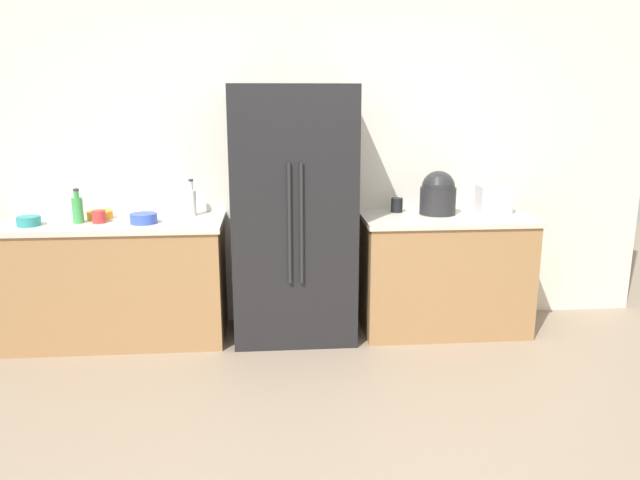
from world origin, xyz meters
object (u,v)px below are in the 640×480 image
cup_b (99,217)px  bowl_b (100,215)px  bottle_a (192,201)px  cup_a (397,205)px  bowl_a (29,221)px  toaster (493,199)px  refrigerator (294,215)px  bottle_b (78,209)px  bowl_c (144,218)px  rice_cooker (438,194)px

cup_b → bowl_b: bearing=103.0°
bottle_a → cup_a: bearing=0.4°
cup_a → bowl_a: cup_a is taller
cup_b → toaster: bearing=2.7°
bowl_b → bottle_a: bearing=5.2°
refrigerator → cup_b: bearing=-178.4°
bottle_b → cup_b: bearing=-3.5°
toaster → bottle_b: (-3.00, -0.12, -0.01)m
bottle_b → bowl_a: 0.32m
refrigerator → bowl_c: refrigerator is taller
refrigerator → bottle_b: 1.49m
toaster → bowl_b: toaster is taller
refrigerator → bowl_b: size_ratio=10.13×
bowl_a → bottle_a: bearing=14.2°
bottle_a → bowl_b: 0.65m
cup_b → refrigerator: bearing=1.6°
rice_cooker → cup_a: 0.32m
bottle_a → bowl_a: bottle_a is taller
cup_b → bottle_a: bearing=18.9°
bowl_b → bottle_b: bearing=-126.5°
bowl_a → bowl_c: 0.76m
cup_a → rice_cooker: bearing=-20.0°
bottle_a → rice_cooker: bearing=-2.9°
cup_a → bowl_b: cup_a is taller
refrigerator → toaster: bearing=3.6°
bottle_b → rice_cooker: bearing=2.4°
toaster → bowl_b: 2.89m
bottle_a → bowl_c: 0.40m
bottle_b → cup_a: bottle_b is taller
cup_a → cup_b: 2.15m
bowl_b → bowl_c: (0.35, -0.19, 0.01)m
refrigerator → rice_cooker: bearing=4.2°
refrigerator → cup_a: 0.81m
bottle_a → bowl_a: 1.10m
refrigerator → rice_cooker: 1.09m
rice_cooker → bottle_b: rice_cooker is taller
bowl_c → bottle_a: bearing=39.9°
bottle_b → cup_b: 0.15m
cup_a → bowl_a: size_ratio=0.70×
refrigerator → bowl_a: (-1.80, -0.10, 0.01)m
cup_a → bowl_a: bearing=-173.8°
refrigerator → cup_a: bearing=13.0°
toaster → cup_b: size_ratio=2.62×
bowl_b → rice_cooker: bearing=-0.8°
cup_b → bottle_b: bearing=176.5°
refrigerator → rice_cooker: size_ratio=5.63×
rice_cooker → bowl_b: size_ratio=1.80×
refrigerator → rice_cooker: refrigerator is taller
cup_b → bowl_b: cup_b is taller
bowl_c → bowl_a: bearing=-178.8°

